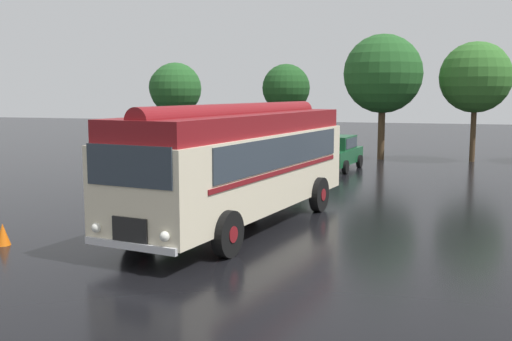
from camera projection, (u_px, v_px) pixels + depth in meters
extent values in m
plane|color=black|center=(233.00, 223.00, 17.54)|extent=(120.00, 120.00, 0.00)
cube|color=beige|center=(241.00, 170.00, 17.00)|extent=(4.15, 10.28, 2.10)
cube|color=maroon|center=(241.00, 123.00, 16.83)|extent=(3.92, 10.05, 0.56)
cylinder|color=maroon|center=(241.00, 114.00, 16.79)|extent=(2.19, 9.47, 0.60)
cube|color=#2D3842|center=(286.00, 151.00, 16.63)|extent=(1.39, 7.89, 0.84)
cube|color=#2D3842|center=(208.00, 147.00, 17.75)|extent=(1.39, 7.89, 0.84)
cube|color=maroon|center=(284.00, 171.00, 16.62)|extent=(1.41, 8.09, 0.12)
cube|color=maroon|center=(206.00, 166.00, 17.73)|extent=(1.41, 8.09, 0.12)
cube|color=#2D3842|center=(128.00, 166.00, 12.46)|extent=(2.17, 0.41, 0.88)
cube|color=black|center=(130.00, 230.00, 12.64)|extent=(0.90, 0.21, 0.56)
cube|color=silver|center=(130.00, 246.00, 12.66)|extent=(2.36, 0.50, 0.16)
sphere|color=white|center=(165.00, 236.00, 12.23)|extent=(0.22, 0.22, 0.22)
sphere|color=white|center=(96.00, 228.00, 13.03)|extent=(0.22, 0.22, 0.22)
cylinder|color=black|center=(228.00, 234.00, 13.81)|extent=(0.46, 1.13, 1.10)
cylinder|color=maroon|center=(228.00, 234.00, 13.81)|extent=(0.38, 0.43, 0.39)
cylinder|color=black|center=(137.00, 223.00, 14.96)|extent=(0.46, 1.13, 1.10)
cylinder|color=maroon|center=(137.00, 223.00, 14.96)|extent=(0.38, 0.43, 0.39)
cylinder|color=black|center=(319.00, 194.00, 19.14)|extent=(0.46, 1.13, 1.10)
cylinder|color=maroon|center=(319.00, 194.00, 19.14)|extent=(0.38, 0.43, 0.39)
cylinder|color=black|center=(247.00, 189.00, 20.29)|extent=(0.46, 1.13, 1.10)
cylinder|color=maroon|center=(247.00, 189.00, 20.29)|extent=(0.38, 0.43, 0.39)
cube|color=maroon|center=(227.00, 155.00, 30.07)|extent=(1.91, 4.28, 0.70)
cube|color=maroon|center=(228.00, 141.00, 30.12)|extent=(1.61, 2.26, 0.64)
cube|color=#2D3842|center=(242.00, 142.00, 29.87)|extent=(0.12, 1.93, 0.50)
cube|color=#2D3842|center=(214.00, 141.00, 30.38)|extent=(0.12, 1.93, 0.50)
cylinder|color=black|center=(233.00, 165.00, 28.61)|extent=(0.23, 0.65, 0.64)
cylinder|color=black|center=(200.00, 164.00, 29.19)|extent=(0.23, 0.65, 0.64)
cylinder|color=black|center=(252.00, 160.00, 31.04)|extent=(0.23, 0.65, 0.64)
cylinder|color=black|center=(221.00, 158.00, 31.63)|extent=(0.23, 0.65, 0.64)
cube|color=#B7BABF|center=(284.00, 155.00, 29.79)|extent=(2.06, 4.33, 0.70)
cube|color=#B7BABF|center=(285.00, 142.00, 29.84)|extent=(1.68, 2.30, 0.64)
cube|color=#2D3842|center=(299.00, 142.00, 29.57)|extent=(0.19, 1.93, 0.50)
cube|color=#2D3842|center=(270.00, 141.00, 30.12)|extent=(0.19, 1.93, 0.50)
cylinder|color=black|center=(292.00, 166.00, 28.32)|extent=(0.25, 0.65, 0.64)
cylinder|color=black|center=(258.00, 165.00, 28.96)|extent=(0.25, 0.65, 0.64)
cylinder|color=black|center=(308.00, 160.00, 30.72)|extent=(0.25, 0.65, 0.64)
cylinder|color=black|center=(276.00, 159.00, 31.36)|extent=(0.25, 0.65, 0.64)
cube|color=#144C28|center=(335.00, 156.00, 29.47)|extent=(2.23, 4.39, 0.70)
cube|color=#144C28|center=(337.00, 142.00, 29.52)|extent=(1.77, 2.36, 0.64)
cube|color=#2D3842|center=(352.00, 143.00, 29.21)|extent=(0.27, 1.92, 0.50)
cube|color=#2D3842|center=(322.00, 142.00, 29.83)|extent=(0.27, 1.92, 0.50)
cylinder|color=black|center=(345.00, 167.00, 27.98)|extent=(0.28, 0.66, 0.64)
cylinder|color=black|center=(310.00, 165.00, 28.70)|extent=(0.28, 0.66, 0.64)
cylinder|color=black|center=(359.00, 161.00, 30.34)|extent=(0.28, 0.66, 0.64)
cylinder|color=black|center=(326.00, 160.00, 31.05)|extent=(0.28, 0.66, 0.64)
cylinder|color=#4C3823|center=(176.00, 131.00, 37.40)|extent=(0.29, 0.29, 2.81)
sphere|color=#235623|center=(176.00, 89.00, 37.06)|extent=(3.21, 3.21, 3.21)
sphere|color=#235623|center=(169.00, 87.00, 37.12)|extent=(2.53, 2.53, 2.53)
cylinder|color=#4C3823|center=(286.00, 130.00, 36.65)|extent=(0.34, 0.34, 2.97)
sphere|color=#1E4C1E|center=(286.00, 88.00, 36.32)|extent=(2.90, 2.90, 2.90)
sphere|color=#1E4C1E|center=(284.00, 89.00, 36.52)|extent=(1.62, 1.62, 1.62)
cylinder|color=#4C3823|center=(381.00, 131.00, 33.89)|extent=(0.39, 0.39, 3.17)
sphere|color=#235623|center=(383.00, 74.00, 33.47)|extent=(4.40, 4.40, 4.40)
sphere|color=#235623|center=(384.00, 68.00, 33.56)|extent=(2.47, 2.47, 2.47)
cylinder|color=#4C3823|center=(473.00, 133.00, 32.75)|extent=(0.29, 0.29, 3.16)
sphere|color=#336B28|center=(476.00, 77.00, 32.36)|extent=(3.84, 3.84, 3.84)
sphere|color=#336B28|center=(481.00, 70.00, 32.18)|extent=(2.95, 2.95, 2.95)
cone|color=orange|center=(3.00, 234.00, 14.93)|extent=(0.36, 0.36, 0.55)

